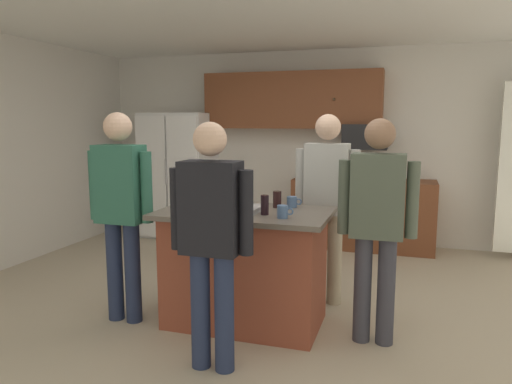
% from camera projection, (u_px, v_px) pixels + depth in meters
% --- Properties ---
extents(floor, '(7.04, 7.04, 0.00)m').
position_uv_depth(floor, '(266.00, 312.00, 4.17)').
color(floor, '#B7A88E').
rests_on(floor, ground).
extents(ceiling, '(7.04, 7.04, 0.00)m').
position_uv_depth(ceiling, '(267.00, 0.00, 3.79)').
color(ceiling, white).
extents(back_wall, '(6.40, 0.10, 2.60)m').
position_uv_depth(back_wall, '(323.00, 147.00, 6.62)').
color(back_wall, silver).
rests_on(back_wall, ground).
extents(cabinet_run_upper, '(2.40, 0.38, 0.75)m').
position_uv_depth(cabinet_run_upper, '(292.00, 100.00, 6.46)').
color(cabinet_run_upper, brown).
extents(cabinet_run_lower, '(1.80, 0.63, 0.90)m').
position_uv_depth(cabinet_run_lower, '(363.00, 214.00, 6.27)').
color(cabinet_run_lower, brown).
rests_on(cabinet_run_lower, ground).
extents(refrigerator, '(0.94, 0.76, 1.76)m').
position_uv_depth(refrigerator, '(179.00, 175.00, 6.88)').
color(refrigerator, white).
rests_on(refrigerator, ground).
extents(microwave_over_range, '(0.56, 0.40, 0.32)m').
position_uv_depth(microwave_over_range, '(365.00, 137.00, 6.14)').
color(microwave_over_range, black).
extents(kitchen_island, '(1.36, 0.83, 0.94)m').
position_uv_depth(kitchen_island, '(245.00, 267.00, 3.90)').
color(kitchen_island, brown).
rests_on(kitchen_island, ground).
extents(person_host_foreground, '(0.57, 0.22, 1.65)m').
position_uv_depth(person_host_foreground, '(211.00, 231.00, 3.10)').
color(person_host_foreground, '#232D4C').
rests_on(person_host_foreground, ground).
extents(person_guest_left, '(0.57, 0.23, 1.72)m').
position_uv_depth(person_guest_left, '(121.00, 203.00, 3.87)').
color(person_guest_left, '#232D4C').
rests_on(person_guest_left, ground).
extents(person_guest_by_door, '(0.57, 0.22, 1.67)m').
position_uv_depth(person_guest_by_door, '(377.00, 217.00, 3.48)').
color(person_guest_by_door, '#383842').
rests_on(person_guest_by_door, ground).
extents(person_guest_right, '(0.57, 0.23, 1.71)m').
position_uv_depth(person_guest_right, '(327.00, 196.00, 4.27)').
color(person_guest_right, tan).
rests_on(person_guest_right, ground).
extents(tumbler_amber, '(0.07, 0.07, 0.13)m').
position_uv_depth(tumbler_amber, '(194.00, 199.00, 3.99)').
color(tumbler_amber, black).
rests_on(tumbler_amber, kitchen_island).
extents(glass_pilsner, '(0.07, 0.07, 0.15)m').
position_uv_depth(glass_pilsner, '(220.00, 197.00, 4.07)').
color(glass_pilsner, black).
rests_on(glass_pilsner, kitchen_island).
extents(mug_blue_stoneware, '(0.13, 0.08, 0.09)m').
position_uv_depth(mug_blue_stoneware, '(292.00, 202.00, 3.97)').
color(mug_blue_stoneware, '#4C6B99').
rests_on(mug_blue_stoneware, kitchen_island).
extents(mug_ceramic_white, '(0.12, 0.08, 0.10)m').
position_uv_depth(mug_ceramic_white, '(283.00, 212.00, 3.53)').
color(mug_ceramic_white, '#4C6B99').
rests_on(mug_ceramic_white, kitchen_island).
extents(glass_short_whisky, '(0.07, 0.07, 0.14)m').
position_uv_depth(glass_short_whisky, '(277.00, 199.00, 3.96)').
color(glass_short_whisky, black).
rests_on(glass_short_whisky, kitchen_island).
extents(glass_dark_ale, '(0.06, 0.06, 0.15)m').
position_uv_depth(glass_dark_ale, '(265.00, 205.00, 3.66)').
color(glass_dark_ale, black).
rests_on(glass_dark_ale, kitchen_island).
extents(glass_stout_tall, '(0.06, 0.06, 0.14)m').
position_uv_depth(glass_stout_tall, '(205.00, 195.00, 4.16)').
color(glass_stout_tall, black).
rests_on(glass_stout_tall, kitchen_island).
extents(serving_tray, '(0.44, 0.30, 0.04)m').
position_uv_depth(serving_tray, '(233.00, 208.00, 3.82)').
color(serving_tray, '#B7B7BC').
rests_on(serving_tray, kitchen_island).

